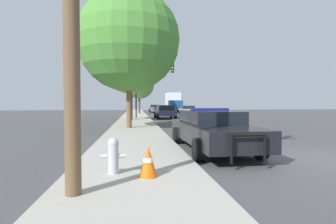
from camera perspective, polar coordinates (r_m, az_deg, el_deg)
ground_plane at (r=8.82m, az=28.68°, el=-8.82°), size 110.00×110.00×0.00m
sidewalk_left at (r=7.18m, az=-7.11°, el=-10.51°), size 3.00×110.00×0.13m
police_car at (r=9.12m, az=9.43°, el=-3.64°), size 2.17×5.43×1.44m
fire_hydrant at (r=5.67m, az=-11.83°, el=-9.05°), size 0.52×0.23×0.76m
traffic_light at (r=26.32m, az=-3.77°, el=7.30°), size 3.88×0.35×5.60m
car_background_distant at (r=46.51m, az=-2.98°, el=0.85°), size 1.98×4.39×1.33m
car_background_oncoming at (r=34.21m, az=4.32°, el=0.40°), size 2.13×4.76×1.28m
car_background_midblock at (r=27.13m, az=-0.67°, el=0.13°), size 2.06×4.55×1.40m
box_truck at (r=46.76m, az=1.15°, el=2.19°), size 2.61×7.60×3.44m
tree_sidewalk_mid at (r=23.95m, az=-8.28°, el=10.16°), size 5.17×5.17×7.51m
tree_sidewalk_near at (r=16.32m, az=-8.55°, el=15.13°), size 6.08×6.08×8.26m
tree_sidewalk_far at (r=39.18m, az=-6.28°, el=6.08°), size 4.43×4.43×6.54m
traffic_cone at (r=5.35m, az=-4.33°, el=-10.64°), size 0.36×0.36×0.63m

